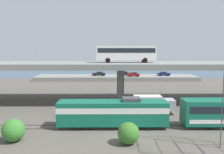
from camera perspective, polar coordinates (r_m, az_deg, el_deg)
name	(u,v)px	position (r m, az deg, el deg)	size (l,w,h in m)	color
ground_plane	(128,138)	(28.93, 3.88, -14.91)	(260.00, 260.00, 0.00)	#565149
rail_strip_near	(126,128)	(31.95, 3.44, -12.65)	(110.00, 0.12, 0.12)	#59544C
rail_strip_far	(125,125)	(33.35, 3.27, -11.81)	(110.00, 0.12, 0.12)	#59544C
train_locomotive	(107,112)	(31.95, -1.18, -8.63)	(16.00, 3.04, 4.18)	#14664C
highway_overpass	(121,66)	(46.96, 2.15, 2.75)	(96.00, 12.23, 8.07)	gray
transit_bus_on_overpass	(126,52)	(47.22, 3.53, 6.11)	(12.00, 2.68, 3.40)	silver
service_truck_west	(153,104)	(39.33, 10.08, -6.62)	(6.80, 2.46, 3.04)	#B7B7BC
pier_parking_lot	(116,78)	(82.43, 1.06, -0.15)	(57.08, 10.83, 1.41)	gray
parked_car_0	(99,74)	(82.00, -3.25, 0.84)	(4.65, 1.84, 1.50)	black
parked_car_1	(164,74)	(83.83, 12.72, 0.82)	(4.43, 1.85, 1.50)	navy
parked_car_2	(134,74)	(79.96, 5.42, 0.67)	(4.07, 1.95, 1.50)	maroon
parked_car_3	(125,73)	(83.01, 3.18, 0.92)	(4.63, 1.85, 1.50)	black
harbor_water	(115,73)	(105.36, 0.75, 0.99)	(140.00, 36.00, 0.01)	#2D5170
shrub_left	(13,130)	(29.82, -23.30, -12.06)	(2.67, 2.67, 2.67)	#387B2D
shrub_right	(128,133)	(26.91, 4.11, -13.76)	(2.50, 2.50, 2.50)	#377029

